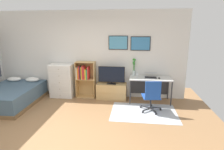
# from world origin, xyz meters

# --- Properties ---
(ground_plane) EXTENTS (7.20, 7.20, 0.00)m
(ground_plane) POSITION_xyz_m (0.00, 0.00, 0.00)
(ground_plane) COLOR #936B44
(wall_back_with_posters) EXTENTS (6.12, 0.09, 2.70)m
(wall_back_with_posters) POSITION_xyz_m (0.02, 2.43, 1.35)
(wall_back_with_posters) COLOR silver
(wall_back_with_posters) RESTS_ON ground_plane
(area_rug) EXTENTS (1.70, 1.20, 0.01)m
(area_rug) POSITION_xyz_m (1.76, 1.26, 0.00)
(area_rug) COLOR #B2B7BC
(area_rug) RESTS_ON ground_plane
(bed) EXTENTS (1.48, 2.00, 0.62)m
(bed) POSITION_xyz_m (-2.06, 1.40, 0.25)
(bed) COLOR brown
(bed) RESTS_ON ground_plane
(dresser) EXTENTS (0.72, 0.46, 1.06)m
(dresser) POSITION_xyz_m (-0.80, 2.15, 0.53)
(dresser) COLOR white
(dresser) RESTS_ON ground_plane
(bookshelf) EXTENTS (0.61, 0.30, 1.15)m
(bookshelf) POSITION_xyz_m (-0.08, 2.22, 0.68)
(bookshelf) COLOR tan
(bookshelf) RESTS_ON ground_plane
(tv_stand) EXTENTS (0.92, 0.41, 0.49)m
(tv_stand) POSITION_xyz_m (0.79, 2.17, 0.24)
(tv_stand) COLOR tan
(tv_stand) RESTS_ON ground_plane
(television) EXTENTS (0.81, 0.16, 0.55)m
(television) POSITION_xyz_m (0.79, 2.15, 0.76)
(television) COLOR black
(television) RESTS_ON tv_stand
(desk) EXTENTS (1.22, 0.61, 0.74)m
(desk) POSITION_xyz_m (1.96, 2.14, 0.61)
(desk) COLOR silver
(desk) RESTS_ON ground_plane
(office_chair) EXTENTS (0.57, 0.58, 0.86)m
(office_chair) POSITION_xyz_m (1.95, 1.31, 0.46)
(office_chair) COLOR #232326
(office_chair) RESTS_ON ground_plane
(laptop) EXTENTS (0.38, 0.40, 0.16)m
(laptop) POSITION_xyz_m (1.97, 2.12, 0.80)
(laptop) COLOR #B7B7BC
(laptop) RESTS_ON desk
(computer_mouse) EXTENTS (0.06, 0.10, 0.03)m
(computer_mouse) POSITION_xyz_m (2.21, 2.00, 0.76)
(computer_mouse) COLOR #262628
(computer_mouse) RESTS_ON desk
(bamboo_vase) EXTENTS (0.10, 0.11, 0.53)m
(bamboo_vase) POSITION_xyz_m (1.47, 2.29, 1.00)
(bamboo_vase) COLOR silver
(bamboo_vase) RESTS_ON desk
(wine_glass) EXTENTS (0.07, 0.07, 0.18)m
(wine_glass) POSITION_xyz_m (1.57, 1.97, 0.87)
(wine_glass) COLOR silver
(wine_glass) RESTS_ON desk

